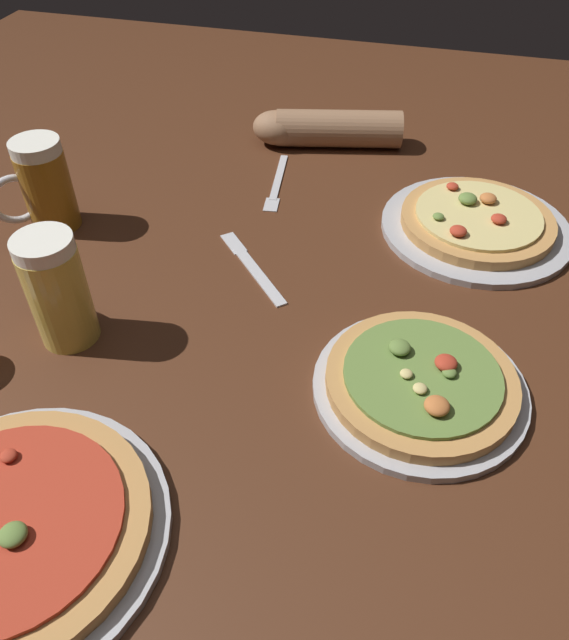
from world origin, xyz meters
TOP-DOWN VIEW (x-y plane):
  - ground_plane at (0.00, 0.00)m, footprint 2.40×2.40m
  - pizza_plate_near at (0.20, -0.07)m, footprint 0.28×0.28m
  - pizza_plate_far at (0.25, 0.33)m, footprint 0.32×0.32m
  - pizza_plate_side at (-0.19, -0.38)m, footprint 0.33×0.33m
  - beer_mug_dark at (-0.29, -0.09)m, footprint 0.13×0.09m
  - beer_mug_amber at (-0.46, 0.15)m, footprint 0.11×0.12m
  - fork_left at (-0.12, 0.39)m, footprint 0.05×0.21m
  - knife_right at (-0.09, 0.13)m, footprint 0.16×0.17m
  - diner_arm at (-0.07, 0.56)m, footprint 0.31×0.13m

SIDE VIEW (x-z plane):
  - ground_plane at x=0.00m, z-range -0.03..0.00m
  - knife_right at x=-0.09m, z-range 0.00..0.01m
  - fork_left at x=-0.12m, z-range 0.00..0.01m
  - pizza_plate_far at x=0.25m, z-range -0.01..0.04m
  - pizza_plate_side at x=-0.19m, z-range -0.01..0.04m
  - pizza_plate_near at x=0.20m, z-range -0.01..0.04m
  - diner_arm at x=-0.07m, z-range 0.00..0.07m
  - beer_mug_amber at x=-0.46m, z-range 0.00..0.16m
  - beer_mug_dark at x=-0.29m, z-range 0.00..0.17m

